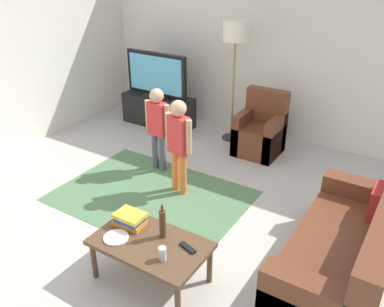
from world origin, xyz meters
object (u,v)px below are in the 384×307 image
at_px(armchair, 261,133).
at_px(coffee_table, 150,246).
at_px(tv, 156,75).
at_px(plate, 116,238).
at_px(tv_stand, 159,111).
at_px(tv_remote, 188,248).
at_px(child_center, 179,139).
at_px(soda_can, 162,254).
at_px(book_stack, 130,219).
at_px(floor_lamp, 236,37).
at_px(bottle, 163,223).
at_px(child_near_tv, 158,122).
at_px(couch, 350,256).

bearing_deg(armchair, coffee_table, -85.39).
distance_m(tv, plate, 3.54).
xyz_separation_m(tv_stand, coffee_table, (2.08, -2.92, 0.13)).
xyz_separation_m(armchair, tv_remote, (0.55, -2.78, 0.13)).
bearing_deg(tv_stand, child_center, -46.84).
bearing_deg(soda_can, book_stack, 157.36).
height_order(tv_stand, tv, tv).
bearing_deg(armchair, floor_lamp, 161.29).
height_order(book_stack, soda_can, book_stack).
height_order(tv, bottle, tv).
relative_size(tv, armchair, 1.22).
relative_size(coffee_table, book_stack, 3.43).
xyz_separation_m(book_stack, plate, (0.02, -0.22, -0.05)).
height_order(armchair, coffee_table, armchair).
bearing_deg(child_near_tv, soda_can, -52.60).
distance_m(floor_lamp, child_center, 1.91).
relative_size(child_center, coffee_table, 1.17).
distance_m(tv_stand, floor_lamp, 1.83).
height_order(tv, plate, tv).
relative_size(child_center, bottle, 3.57).
height_order(book_stack, tv_remote, book_stack).
distance_m(armchair, book_stack, 2.79).
bearing_deg(tv_stand, book_stack, -57.82).
distance_m(tv, tv_remote, 3.71).
height_order(armchair, floor_lamp, floor_lamp).
distance_m(floor_lamp, tv_remote, 3.36).
distance_m(coffee_table, bottle, 0.23).
xyz_separation_m(tv_stand, armchair, (1.84, -0.04, 0.05)).
bearing_deg(tv_remote, child_center, 143.94).
height_order(armchair, child_center, child_center).
height_order(floor_lamp, plate, floor_lamp).
xyz_separation_m(couch, child_near_tv, (-2.64, 0.78, 0.39)).
distance_m(floor_lamp, book_stack, 3.20).
bearing_deg(book_stack, armchair, 88.59).
bearing_deg(child_near_tv, tv_stand, 126.60).
xyz_separation_m(floor_lamp, child_near_tv, (-0.36, -1.39, -0.87)).
xyz_separation_m(tv, floor_lamp, (1.28, 0.17, 0.70)).
relative_size(armchair, plate, 4.09).
bearing_deg(plate, couch, 30.10).
height_order(book_stack, bottle, bottle).
relative_size(book_stack, bottle, 0.89).
distance_m(tv_stand, plate, 3.54).
xyz_separation_m(floor_lamp, tv_remote, (1.12, -2.97, -1.11)).
bearing_deg(tv_remote, couch, 51.95).
bearing_deg(bottle, plate, -143.95).
distance_m(couch, bottle, 1.65).
height_order(couch, child_center, child_center).
bearing_deg(tv, tv_remote, -49.42).
height_order(coffee_table, bottle, bottle).
relative_size(floor_lamp, coffee_table, 1.78).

